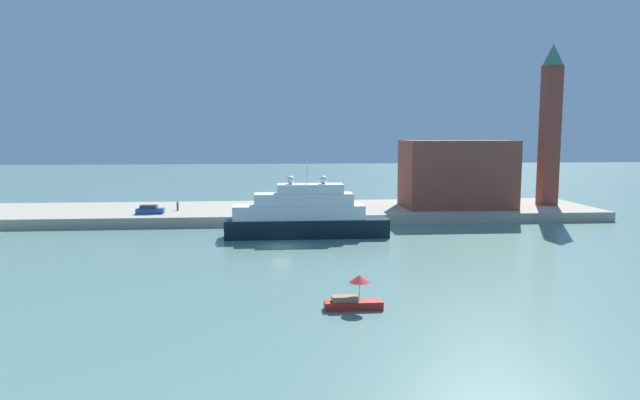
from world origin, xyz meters
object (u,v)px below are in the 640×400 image
object	(u,v)px
small_motorboat	(354,297)
harbor_building	(457,174)
bell_tower	(550,120)
person_figure	(178,206)
large_yacht	(304,216)
mooring_bollard	(281,213)
parked_car	(150,210)

from	to	relation	value
small_motorboat	harbor_building	world-z (taller)	harbor_building
bell_tower	person_figure	size ratio (longest dim) A/B	17.98
large_yacht	mooring_bollard	bearing A→B (deg)	105.55
harbor_building	bell_tower	size ratio (longest dim) A/B	0.65
small_motorboat	harbor_building	distance (m)	58.02
small_motorboat	parked_car	xyz separation A→B (m)	(-26.22, 47.67, 1.18)
large_yacht	mooring_bollard	size ratio (longest dim) A/B	36.36
small_motorboat	bell_tower	distance (m)	70.04
person_figure	large_yacht	bearing A→B (deg)	-40.88
harbor_building	person_figure	distance (m)	48.21
harbor_building	parked_car	size ratio (longest dim) A/B	4.24
harbor_building	person_figure	bearing A→B (deg)	-179.13
small_motorboat	bell_tower	world-z (taller)	bell_tower
small_motorboat	harbor_building	bearing A→B (deg)	63.68
harbor_building	mooring_bollard	world-z (taller)	harbor_building
person_figure	mooring_bollard	xyz separation A→B (m)	(17.22, -6.66, -0.42)
person_figure	mooring_bollard	bearing A→B (deg)	-21.15
large_yacht	small_motorboat	bearing A→B (deg)	-86.36
person_figure	mooring_bollard	distance (m)	18.46
large_yacht	person_figure	world-z (taller)	large_yacht
parked_car	person_figure	distance (m)	5.07
harbor_building	bell_tower	world-z (taller)	bell_tower
small_motorboat	parked_car	world-z (taller)	parked_car
large_yacht	parked_car	distance (m)	27.99
harbor_building	parked_car	bearing A→B (deg)	-175.57
bell_tower	person_figure	world-z (taller)	bell_tower
parked_car	large_yacht	bearing A→B (deg)	-30.58
harbor_building	bell_tower	xyz separation A→B (m)	(17.24, 1.44, 9.46)
harbor_building	small_motorboat	bearing A→B (deg)	-116.32
mooring_bollard	person_figure	bearing A→B (deg)	158.85
large_yacht	small_motorboat	world-z (taller)	large_yacht
large_yacht	harbor_building	bearing A→B (deg)	33.38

